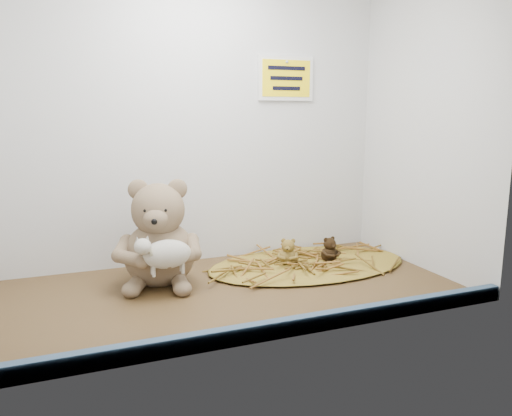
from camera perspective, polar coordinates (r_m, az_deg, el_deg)
name	(u,v)px	position (r cm, az deg, el deg)	size (l,w,h in cm)	color
alcove_shell	(211,111)	(129.09, -5.14, 10.97)	(120.40, 60.20, 90.40)	#3B2714
front_rail	(268,330)	(102.73, 1.36, -13.78)	(119.28, 2.20, 3.60)	#3E5977
straw_bed	(309,264)	(149.39, 6.03, -6.35)	(61.43, 35.67, 1.19)	olive
main_teddy	(159,232)	(132.56, -11.01, -2.74)	(22.46, 23.71, 27.85)	#947D5B
toy_lamb	(167,254)	(123.87, -10.12, -5.22)	(15.44, 9.42, 9.97)	beige
mini_teddy_tan	(288,250)	(146.21, 3.68, -4.87)	(6.27, 6.62, 7.78)	olive
mini_teddy_brown	(329,248)	(150.35, 8.37, -4.58)	(6.05, 6.39, 7.50)	black
wall_sign	(286,78)	(159.09, 3.42, 14.57)	(16.00, 1.20, 11.00)	yellow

